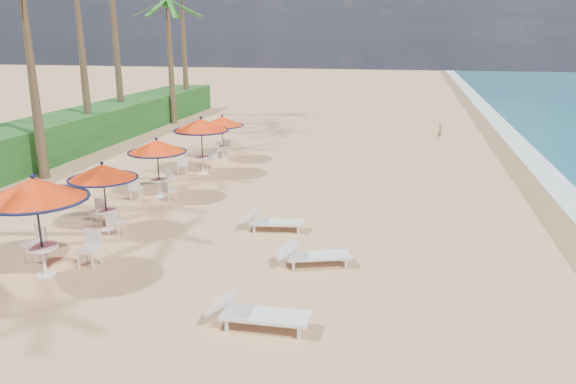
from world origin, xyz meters
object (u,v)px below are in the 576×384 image
lounger_near (255,312)px  station_4 (222,125)px  station_3 (201,130)px  station_0 (38,198)px  lounger_far (270,221)px  lounger_mid (311,254)px  station_1 (103,178)px  station_2 (157,154)px

lounger_near → station_4: bearing=109.8°
station_3 → station_4: bearing=90.5°
station_0 → lounger_far: station_0 is taller
station_0 → lounger_mid: station_0 is taller
lounger_mid → lounger_far: size_ratio=1.03×
station_4 → lounger_far: bearing=-63.6°
lounger_near → lounger_mid: 3.42m
station_3 → lounger_near: station_3 is taller
station_1 → lounger_far: (4.89, 1.01, -1.33)m
station_1 → station_4: 10.28m
station_4 → lounger_near: station_4 is taller
station_4 → lounger_near: 16.13m
station_0 → station_3: 10.69m
station_0 → station_2: (-0.13, 6.96, -0.38)m
station_0 → lounger_far: (4.72, 4.29, -1.69)m
station_1 → lounger_mid: 6.84m
lounger_near → lounger_far: bearing=99.8°
lounger_near → lounger_far: lounger_near is taller
lounger_far → station_0: bearing=-145.5°
lounger_near → lounger_far: (-1.09, 5.76, -0.04)m
station_4 → station_1: bearing=-91.7°
station_1 → lounger_far: station_1 is taller
lounger_mid → lounger_far: (-1.67, 2.40, -0.01)m
lounger_near → lounger_mid: lounger_near is taller
station_0 → lounger_mid: size_ratio=1.30×
station_4 → lounger_far: station_4 is taller
lounger_mid → lounger_near: bearing=-117.9°
lounger_mid → station_2: bearing=124.1°
station_0 → lounger_far: bearing=42.2°
station_0 → station_4: bearing=89.5°
lounger_far → station_1: bearing=-176.1°
station_2 → station_4: 6.60m
station_4 → lounger_far: (4.60, -9.27, -1.31)m
station_1 → station_3: 7.42m
station_3 → station_1: bearing=-92.5°
lounger_mid → lounger_far: lounger_mid is taller
station_2 → lounger_far: station_2 is taller
station_0 → station_1: size_ratio=1.22×
station_4 → lounger_near: bearing=-69.3°
station_2 → station_3: size_ratio=0.91×
station_0 → station_2: station_0 is taller
station_3 → lounger_mid: 10.90m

